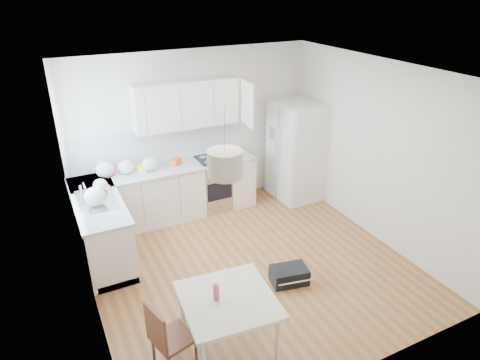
# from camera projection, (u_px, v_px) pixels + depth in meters

# --- Properties ---
(floor) EXTENTS (4.20, 4.20, 0.00)m
(floor) POSITION_uv_depth(u_px,v_px,m) (250.00, 265.00, 6.07)
(floor) COLOR brown
(floor) RESTS_ON ground
(ceiling) EXTENTS (4.20, 4.20, 0.00)m
(ceiling) POSITION_uv_depth(u_px,v_px,m) (253.00, 73.00, 4.92)
(ceiling) COLOR white
(ceiling) RESTS_ON wall_back
(wall_back) EXTENTS (4.20, 0.00, 4.20)m
(wall_back) POSITION_uv_depth(u_px,v_px,m) (193.00, 131.00, 7.19)
(wall_back) COLOR silver
(wall_back) RESTS_ON floor
(wall_left) EXTENTS (0.00, 4.20, 4.20)m
(wall_left) POSITION_uv_depth(u_px,v_px,m) (81.00, 215.00, 4.65)
(wall_left) COLOR silver
(wall_left) RESTS_ON floor
(wall_right) EXTENTS (0.00, 4.20, 4.20)m
(wall_right) POSITION_uv_depth(u_px,v_px,m) (376.00, 152.00, 6.34)
(wall_right) COLOR silver
(wall_right) RESTS_ON floor
(window_glassblock) EXTENTS (0.02, 1.00, 1.00)m
(window_glassblock) POSITION_uv_depth(u_px,v_px,m) (64.00, 147.00, 5.41)
(window_glassblock) COLOR #BFE0F9
(window_glassblock) RESTS_ON wall_left
(cabinets_back) EXTENTS (3.00, 0.60, 0.88)m
(cabinets_back) POSITION_uv_depth(u_px,v_px,m) (168.00, 194.00, 7.10)
(cabinets_back) COLOR silver
(cabinets_back) RESTS_ON floor
(cabinets_left) EXTENTS (0.60, 1.80, 0.88)m
(cabinets_left) POSITION_uv_depth(u_px,v_px,m) (101.00, 228.00, 6.13)
(cabinets_left) COLOR silver
(cabinets_left) RESTS_ON floor
(counter_back) EXTENTS (3.02, 0.64, 0.04)m
(counter_back) POSITION_uv_depth(u_px,v_px,m) (166.00, 169.00, 6.90)
(counter_back) COLOR #A4A7A9
(counter_back) RESTS_ON cabinets_back
(counter_left) EXTENTS (0.64, 1.82, 0.04)m
(counter_left) POSITION_uv_depth(u_px,v_px,m) (96.00, 200.00, 5.93)
(counter_left) COLOR #A4A7A9
(counter_left) RESTS_ON cabinets_left
(backsplash_back) EXTENTS (3.00, 0.01, 0.58)m
(backsplash_back) POSITION_uv_depth(u_px,v_px,m) (160.00, 145.00, 7.01)
(backsplash_back) COLOR white
(backsplash_back) RESTS_ON wall_back
(backsplash_left) EXTENTS (0.01, 1.80, 0.58)m
(backsplash_left) POSITION_uv_depth(u_px,v_px,m) (70.00, 184.00, 5.68)
(backsplash_left) COLOR white
(backsplash_left) RESTS_ON wall_left
(upper_cabinets) EXTENTS (1.70, 0.32, 0.75)m
(upper_cabinets) POSITION_uv_depth(u_px,v_px,m) (186.00, 104.00, 6.78)
(upper_cabinets) COLOR silver
(upper_cabinets) RESTS_ON wall_back
(range_oven) EXTENTS (0.50, 0.61, 0.88)m
(range_oven) POSITION_uv_depth(u_px,v_px,m) (213.00, 185.00, 7.42)
(range_oven) COLOR #B9BCBD
(range_oven) RESTS_ON floor
(sink) EXTENTS (0.50, 0.80, 0.16)m
(sink) POSITION_uv_depth(u_px,v_px,m) (97.00, 200.00, 5.89)
(sink) COLOR #B9BCBD
(sink) RESTS_ON counter_left
(refrigerator) EXTENTS (0.86, 0.90, 1.75)m
(refrigerator) POSITION_uv_depth(u_px,v_px,m) (297.00, 151.00, 7.65)
(refrigerator) COLOR white
(refrigerator) RESTS_ON floor
(dining_table) EXTENTS (1.01, 1.01, 0.74)m
(dining_table) POSITION_uv_depth(u_px,v_px,m) (228.00, 305.00, 4.38)
(dining_table) COLOR beige
(dining_table) RESTS_ON floor
(dining_chair) EXTENTS (0.45, 0.45, 0.87)m
(dining_chair) POSITION_uv_depth(u_px,v_px,m) (173.00, 336.00, 4.28)
(dining_chair) COLOR #452114
(dining_chair) RESTS_ON floor
(drink_bottle) EXTENTS (0.08, 0.08, 0.22)m
(drink_bottle) POSITION_uv_depth(u_px,v_px,m) (216.00, 291.00, 4.29)
(drink_bottle) COLOR #DC3D69
(drink_bottle) RESTS_ON dining_table
(gym_bag) EXTENTS (0.53, 0.40, 0.22)m
(gym_bag) POSITION_uv_depth(u_px,v_px,m) (289.00, 275.00, 5.69)
(gym_bag) COLOR black
(gym_bag) RESTS_ON floor
(pendant_lamp) EXTENTS (0.34, 0.34, 0.25)m
(pendant_lamp) POSITION_uv_depth(u_px,v_px,m) (225.00, 164.00, 3.83)
(pendant_lamp) COLOR beige
(pendant_lamp) RESTS_ON ceiling
(grocery_bag_a) EXTENTS (0.28, 0.24, 0.25)m
(grocery_bag_a) POSITION_uv_depth(u_px,v_px,m) (105.00, 170.00, 6.51)
(grocery_bag_a) COLOR silver
(grocery_bag_a) RESTS_ON counter_back
(grocery_bag_b) EXTENTS (0.25, 0.21, 0.22)m
(grocery_bag_b) POSITION_uv_depth(u_px,v_px,m) (126.00, 167.00, 6.63)
(grocery_bag_b) COLOR silver
(grocery_bag_b) RESTS_ON counter_back
(grocery_bag_c) EXTENTS (0.25, 0.21, 0.23)m
(grocery_bag_c) POSITION_uv_depth(u_px,v_px,m) (150.00, 164.00, 6.74)
(grocery_bag_c) COLOR silver
(grocery_bag_c) RESTS_ON counter_back
(grocery_bag_d) EXTENTS (0.20, 0.17, 0.18)m
(grocery_bag_d) POSITION_uv_depth(u_px,v_px,m) (100.00, 185.00, 6.11)
(grocery_bag_d) COLOR silver
(grocery_bag_d) RESTS_ON counter_back
(grocery_bag_e) EXTENTS (0.29, 0.25, 0.26)m
(grocery_bag_e) POSITION_uv_depth(u_px,v_px,m) (95.00, 196.00, 5.70)
(grocery_bag_e) COLOR silver
(grocery_bag_e) RESTS_ON counter_left
(snack_orange) EXTENTS (0.18, 0.16, 0.11)m
(snack_orange) POSITION_uv_depth(u_px,v_px,m) (177.00, 162.00, 6.97)
(snack_orange) COLOR red
(snack_orange) RESTS_ON counter_back
(snack_yellow) EXTENTS (0.17, 0.13, 0.10)m
(snack_yellow) POSITION_uv_depth(u_px,v_px,m) (143.00, 168.00, 6.74)
(snack_yellow) COLOR yellow
(snack_yellow) RESTS_ON counter_back
(snack_red) EXTENTS (0.17, 0.16, 0.10)m
(snack_red) POSITION_uv_depth(u_px,v_px,m) (110.00, 173.00, 6.58)
(snack_red) COLOR #BF3B17
(snack_red) RESTS_ON counter_back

